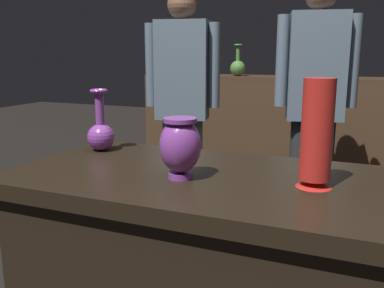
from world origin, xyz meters
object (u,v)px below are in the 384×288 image
Objects in this scene: shelf_vase_left at (238,67)px; shelf_vase_far_left at (183,69)px; visitor_center_back at (315,95)px; vase_centerpiece at (180,146)px; vase_left_accent at (101,132)px; visitor_near_left at (182,96)px; vase_tall_behind at (317,135)px.

shelf_vase_far_left is (-0.52, 0.08, -0.03)m from shelf_vase_left.
shelf_vase_left is 0.16× the size of visitor_center_back.
vase_centerpiece is 1.25× the size of shelf_vase_far_left.
visitor_center_back reaches higher than shelf_vase_left.
shelf_vase_left is 1.72× the size of shelf_vase_far_left.
vase_centerpiece is 0.73× the size of shelf_vase_left.
vase_left_accent is (-0.43, 0.22, -0.03)m from vase_centerpiece.
vase_centerpiece is at bearing -77.86° from shelf_vase_left.
shelf_vase_far_left reaches higher than vase_left_accent.
shelf_vase_far_left is (-0.99, 2.28, 0.13)m from vase_centerpiece.
vase_left_accent is 1.39m from visitor_center_back.
visitor_near_left is (-0.10, -0.88, -0.16)m from shelf_vase_left.
visitor_near_left is at bearing 113.51° from vase_centerpiece.
visitor_near_left is (-0.57, 1.32, 0.00)m from vase_centerpiece.
visitor_center_back is at bearing 96.51° from vase_tall_behind.
vase_left_accent is (-0.81, 0.15, -0.08)m from vase_tall_behind.
vase_centerpiece is 2.49m from shelf_vase_far_left.
shelf_vase_far_left is at bearing 171.37° from shelf_vase_left.
shelf_vase_far_left is 1.47m from visitor_center_back.
shelf_vase_far_left is at bearing -47.30° from visitor_center_back.
vase_centerpiece is 0.12× the size of visitor_near_left.
vase_left_accent is 1.10m from visitor_near_left.
visitor_center_back is at bearing 62.06° from vase_left_accent.
visitor_center_back is (1.21, -0.83, -0.11)m from shelf_vase_far_left.
vase_left_accent is 0.15× the size of visitor_center_back.
vase_tall_behind is at bearing 10.53° from vase_centerpiece.
vase_centerpiece is 0.49m from vase_left_accent.
visitor_center_back reaches higher than shelf_vase_far_left.
visitor_near_left reaches higher than vase_centerpiece.
shelf_vase_left reaches higher than vase_left_accent.
shelf_vase_left is (-0.47, 2.20, 0.16)m from vase_centerpiece.
shelf_vase_left reaches higher than vase_centerpiece.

